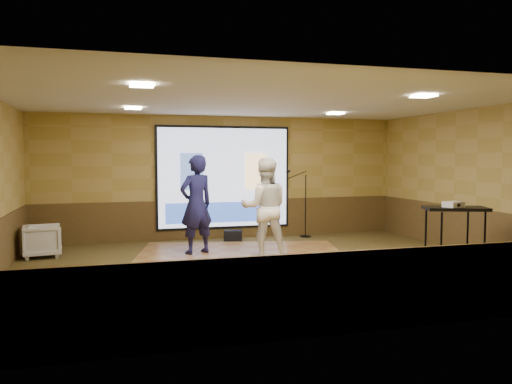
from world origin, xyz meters
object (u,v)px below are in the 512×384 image
object	(u,v)px
projector	(453,204)
duffel_bag	(233,236)
player_left	(196,204)
av_table	(455,224)
dance_floor	(241,255)
banquet_chair	(42,241)
player_right	(265,208)
mic_stand	(303,217)
projector_screen	(224,179)

from	to	relation	value
projector	duffel_bag	size ratio (longest dim) A/B	0.73
player_left	duffel_bag	size ratio (longest dim) A/B	4.84
av_table	dance_floor	bearing A→B (deg)	147.68
dance_floor	projector	size ratio (longest dim) A/B	13.75
dance_floor	duffel_bag	bearing A→B (deg)	82.04
av_table	projector	bearing A→B (deg)	-153.94
projector	banquet_chair	bearing A→B (deg)	143.87
player_left	projector	xyz separation A→B (m)	(4.16, -2.59, 0.13)
player_right	projector	distance (m)	3.46
mic_stand	banquet_chair	bearing A→B (deg)	-167.81
dance_floor	player_left	bearing A→B (deg)	154.68
projector	mic_stand	size ratio (longest dim) A/B	0.18
dance_floor	av_table	size ratio (longest dim) A/B	3.74
player_right	duffel_bag	distance (m)	2.32
player_left	duffel_bag	bearing A→B (deg)	-149.71
projector_screen	projector	xyz separation A→B (m)	(3.17, -4.47, -0.31)
banquet_chair	projector_screen	bearing A→B (deg)	-80.37
dance_floor	av_table	world-z (taller)	av_table
player_right	mic_stand	distance (m)	2.89
projector	projector_screen	bearing A→B (deg)	113.27
banquet_chair	mic_stand	bearing A→B (deg)	-89.14
projector	player_left	bearing A→B (deg)	136.07
projector_screen	player_left	xyz separation A→B (m)	(-0.99, -1.89, -0.44)
av_table	banquet_chair	distance (m)	7.93
player_left	banquet_chair	size ratio (longest dim) A/B	2.82
projector_screen	projector	world-z (taller)	projector_screen
dance_floor	player_right	distance (m)	1.12
projector_screen	duffel_bag	bearing A→B (deg)	-77.36
projector_screen	player_right	world-z (taller)	projector_screen
dance_floor	player_right	size ratio (longest dim) A/B	2.14
player_left	mic_stand	size ratio (longest dim) A/B	1.19
mic_stand	duffel_bag	size ratio (longest dim) A/B	4.05
av_table	mic_stand	bearing A→B (deg)	107.65
projector	mic_stand	world-z (taller)	mic_stand
av_table	player_left	bearing A→B (deg)	149.00
player_right	banquet_chair	distance (m)	4.51
projector_screen	mic_stand	xyz separation A→B (m)	(1.95, -0.34, -0.98)
av_table	projector	world-z (taller)	projector
projector	mic_stand	bearing A→B (deg)	94.42
player_right	mic_stand	bearing A→B (deg)	-115.41
player_left	av_table	world-z (taller)	player_left
projector_screen	duffel_bag	size ratio (longest dim) A/B	7.98
projector	mic_stand	xyz separation A→B (m)	(-1.22, 4.13, -0.67)
duffel_bag	av_table	bearing A→B (deg)	-51.53
av_table	mic_stand	world-z (taller)	mic_stand
dance_floor	projector	distance (m)	4.14
projector_screen	av_table	bearing A→B (deg)	-53.75
projector	mic_stand	distance (m)	4.36
dance_floor	banquet_chair	bearing A→B (deg)	165.24
projector	banquet_chair	size ratio (longest dim) A/B	0.42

